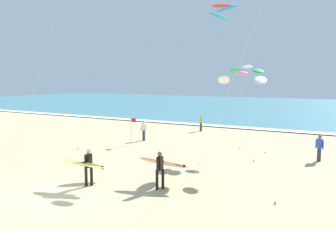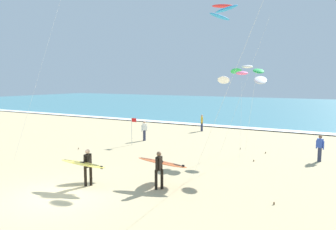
{
  "view_description": "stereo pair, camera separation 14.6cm",
  "coord_description": "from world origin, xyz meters",
  "px_view_note": "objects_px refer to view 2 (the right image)",
  "views": [
    {
      "loc": [
        10.14,
        -9.05,
        4.79
      ],
      "look_at": [
        0.95,
        7.69,
        2.73
      ],
      "focal_mm": 33.81,
      "sensor_mm": 36.0,
      "label": 1
    },
    {
      "loc": [
        10.27,
        -8.98,
        4.79
      ],
      "look_at": [
        0.95,
        7.69,
        2.73
      ],
      "focal_mm": 33.81,
      "sensor_mm": 36.0,
      "label": 2
    }
  ],
  "objects_px": {
    "surfer_trailing": "(161,165)",
    "bystander_white_top": "(144,131)",
    "bystander_yellow_top": "(202,123)",
    "kite_arc_ivory_low": "(247,70)",
    "surfer_lead": "(86,164)",
    "lifeguard_flag": "(132,128)",
    "kite_arc_scarlet_mid": "(223,11)",
    "bystander_blue_top": "(320,148)",
    "kite_arc_rose_high": "(242,78)"
  },
  "relations": [
    {
      "from": "kite_arc_ivory_low",
      "to": "bystander_white_top",
      "type": "distance_m",
      "value": 9.55
    },
    {
      "from": "bystander_yellow_top",
      "to": "bystander_blue_top",
      "type": "xyz_separation_m",
      "value": [
        10.65,
        -7.15,
        0.0
      ]
    },
    {
      "from": "surfer_trailing",
      "to": "bystander_white_top",
      "type": "relative_size",
      "value": 1.53
    },
    {
      "from": "surfer_lead",
      "to": "bystander_white_top",
      "type": "xyz_separation_m",
      "value": [
        -3.87,
        10.66,
        -0.23
      ]
    },
    {
      "from": "surfer_lead",
      "to": "kite_arc_ivory_low",
      "type": "relative_size",
      "value": 0.41
    },
    {
      "from": "kite_arc_rose_high",
      "to": "lifeguard_flag",
      "type": "xyz_separation_m",
      "value": [
        -8.69,
        1.7,
        -3.69
      ]
    },
    {
      "from": "surfer_trailing",
      "to": "lifeguard_flag",
      "type": "height_order",
      "value": "lifeguard_flag"
    },
    {
      "from": "kite_arc_scarlet_mid",
      "to": "kite_arc_ivory_low",
      "type": "distance_m",
      "value": 4.05
    },
    {
      "from": "lifeguard_flag",
      "to": "kite_arc_rose_high",
      "type": "bearing_deg",
      "value": -11.08
    },
    {
      "from": "bystander_blue_top",
      "to": "bystander_yellow_top",
      "type": "bearing_deg",
      "value": 146.14
    },
    {
      "from": "bystander_white_top",
      "to": "bystander_blue_top",
      "type": "xyz_separation_m",
      "value": [
        12.8,
        -0.47,
        0.0
      ]
    },
    {
      "from": "bystander_yellow_top",
      "to": "surfer_trailing",
      "type": "bearing_deg",
      "value": -73.28
    },
    {
      "from": "kite_arc_scarlet_mid",
      "to": "kite_arc_ivory_low",
      "type": "relative_size",
      "value": 1.65
    },
    {
      "from": "kite_arc_rose_high",
      "to": "kite_arc_scarlet_mid",
      "type": "bearing_deg",
      "value": 131.25
    },
    {
      "from": "kite_arc_rose_high",
      "to": "kite_arc_ivory_low",
      "type": "relative_size",
      "value": 0.91
    },
    {
      "from": "kite_arc_scarlet_mid",
      "to": "bystander_blue_top",
      "type": "bearing_deg",
      "value": 9.2
    },
    {
      "from": "lifeguard_flag",
      "to": "surfer_lead",
      "type": "bearing_deg",
      "value": -67.26
    },
    {
      "from": "lifeguard_flag",
      "to": "bystander_white_top",
      "type": "bearing_deg",
      "value": 96.38
    },
    {
      "from": "bystander_white_top",
      "to": "lifeguard_flag",
      "type": "distance_m",
      "value": 2.0
    },
    {
      "from": "surfer_lead",
      "to": "kite_arc_ivory_low",
      "type": "bearing_deg",
      "value": 66.71
    },
    {
      "from": "kite_arc_rose_high",
      "to": "bystander_yellow_top",
      "type": "relative_size",
      "value": 3.34
    },
    {
      "from": "surfer_lead",
      "to": "bystander_blue_top",
      "type": "distance_m",
      "value": 13.55
    },
    {
      "from": "kite_arc_ivory_low",
      "to": "surfer_trailing",
      "type": "bearing_deg",
      "value": -99.04
    },
    {
      "from": "kite_arc_rose_high",
      "to": "kite_arc_ivory_low",
      "type": "distance_m",
      "value": 3.38
    },
    {
      "from": "surfer_lead",
      "to": "lifeguard_flag",
      "type": "bearing_deg",
      "value": 112.74
    },
    {
      "from": "bystander_blue_top",
      "to": "lifeguard_flag",
      "type": "height_order",
      "value": "lifeguard_flag"
    },
    {
      "from": "kite_arc_scarlet_mid",
      "to": "kite_arc_rose_high",
      "type": "bearing_deg",
      "value": -48.75
    },
    {
      "from": "kite_arc_scarlet_mid",
      "to": "surfer_trailing",
      "type": "bearing_deg",
      "value": -90.34
    },
    {
      "from": "kite_arc_scarlet_mid",
      "to": "kite_arc_rose_high",
      "type": "xyz_separation_m",
      "value": [
        1.95,
        -2.23,
        -4.22
      ]
    },
    {
      "from": "surfer_lead",
      "to": "bystander_yellow_top",
      "type": "relative_size",
      "value": 1.49
    },
    {
      "from": "surfer_lead",
      "to": "lifeguard_flag",
      "type": "distance_m",
      "value": 9.45
    },
    {
      "from": "bystander_yellow_top",
      "to": "bystander_blue_top",
      "type": "bearing_deg",
      "value": -33.86
    },
    {
      "from": "kite_arc_scarlet_mid",
      "to": "lifeguard_flag",
      "type": "distance_m",
      "value": 10.41
    },
    {
      "from": "surfer_lead",
      "to": "bystander_blue_top",
      "type": "height_order",
      "value": "surfer_lead"
    },
    {
      "from": "kite_arc_ivory_low",
      "to": "bystander_yellow_top",
      "type": "distance_m",
      "value": 10.46
    },
    {
      "from": "kite_arc_ivory_low",
      "to": "kite_arc_rose_high",
      "type": "bearing_deg",
      "value": -79.6
    },
    {
      "from": "kite_arc_rose_high",
      "to": "bystander_white_top",
      "type": "bearing_deg",
      "value": 157.76
    },
    {
      "from": "kite_arc_ivory_low",
      "to": "bystander_blue_top",
      "type": "height_order",
      "value": "kite_arc_ivory_low"
    },
    {
      "from": "bystander_blue_top",
      "to": "bystander_white_top",
      "type": "bearing_deg",
      "value": 177.91
    },
    {
      "from": "bystander_yellow_top",
      "to": "bystander_white_top",
      "type": "bearing_deg",
      "value": -107.88
    },
    {
      "from": "kite_arc_ivory_low",
      "to": "bystander_yellow_top",
      "type": "bearing_deg",
      "value": 131.14
    },
    {
      "from": "bystander_white_top",
      "to": "surfer_trailing",
      "type": "bearing_deg",
      "value": -52.92
    },
    {
      "from": "surfer_lead",
      "to": "bystander_white_top",
      "type": "bearing_deg",
      "value": 109.96
    },
    {
      "from": "kite_arc_rose_high",
      "to": "kite_arc_ivory_low",
      "type": "height_order",
      "value": "kite_arc_ivory_low"
    },
    {
      "from": "bystander_blue_top",
      "to": "surfer_trailing",
      "type": "bearing_deg",
      "value": -124.22
    },
    {
      "from": "surfer_trailing",
      "to": "bystander_blue_top",
      "type": "distance_m",
      "value": 10.49
    },
    {
      "from": "kite_arc_ivory_low",
      "to": "lifeguard_flag",
      "type": "relative_size",
      "value": 2.77
    },
    {
      "from": "surfer_lead",
      "to": "kite_arc_rose_high",
      "type": "height_order",
      "value": "kite_arc_rose_high"
    },
    {
      "from": "surfer_trailing",
      "to": "bystander_blue_top",
      "type": "height_order",
      "value": "surfer_trailing"
    },
    {
      "from": "surfer_lead",
      "to": "kite_arc_rose_high",
      "type": "bearing_deg",
      "value": 54.34
    }
  ]
}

